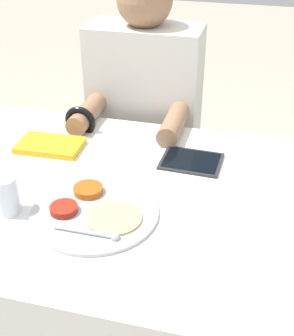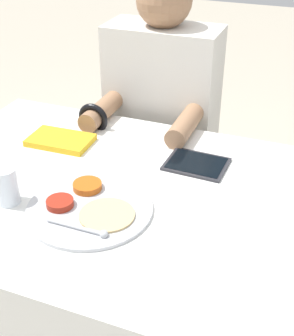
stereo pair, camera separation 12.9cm
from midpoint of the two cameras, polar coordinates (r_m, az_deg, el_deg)
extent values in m
cube|color=silver|center=(1.55, 0.07, -14.68)|extent=(1.30, 0.87, 0.77)
cylinder|color=#B7BABF|center=(1.23, -4.02, -5.06)|extent=(0.33, 0.33, 0.01)
cylinder|color=#B75114|center=(1.29, -4.46, -2.28)|extent=(0.08, 0.08, 0.02)
cylinder|color=maroon|center=(1.23, -7.65, -4.34)|extent=(0.07, 0.07, 0.02)
cylinder|color=tan|center=(1.19, -1.81, -5.82)|extent=(0.14, 0.14, 0.01)
cylinder|color=#B7BABF|center=(1.15, -5.57, -7.28)|extent=(0.15, 0.01, 0.01)
sphere|color=#B7BABF|center=(1.13, -2.00, -8.21)|extent=(0.02, 0.02, 0.02)
cube|color=silver|center=(1.55, -8.17, 3.11)|extent=(0.20, 0.13, 0.01)
cube|color=gold|center=(1.55, -8.18, 3.31)|extent=(0.21, 0.13, 0.02)
cube|color=#28282D|center=(1.43, 8.62, 0.40)|extent=(0.19, 0.15, 0.01)
cube|color=black|center=(1.43, 8.64, 0.55)|extent=(0.17, 0.13, 0.00)
cube|color=black|center=(2.11, 3.36, -6.20)|extent=(0.37, 0.22, 0.44)
cube|color=beige|center=(1.83, 3.89, 7.22)|extent=(0.42, 0.20, 0.63)
sphere|color=#936B4C|center=(1.70, 4.41, 19.76)|extent=(0.20, 0.20, 0.20)
cylinder|color=#936B4C|center=(1.68, -3.28, 6.99)|extent=(0.07, 0.24, 0.07)
cylinder|color=#936B4C|center=(1.59, 7.06, 5.25)|extent=(0.07, 0.24, 0.07)
torus|color=black|center=(1.62, -4.33, 5.98)|extent=(0.11, 0.02, 0.11)
cylinder|color=silver|center=(1.26, -14.02, -2.22)|extent=(0.06, 0.06, 0.10)
camera|label=1|loc=(0.06, -87.14, 1.77)|focal=50.00mm
camera|label=2|loc=(0.06, 92.86, -1.77)|focal=50.00mm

